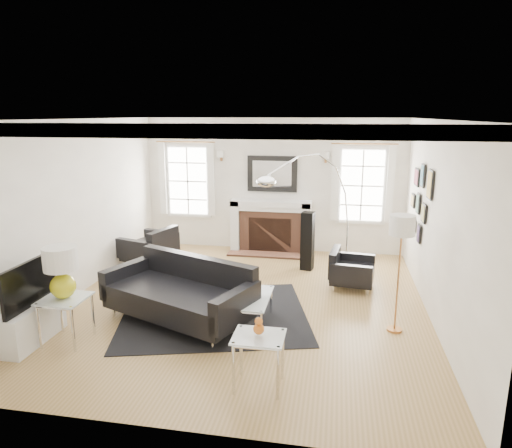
% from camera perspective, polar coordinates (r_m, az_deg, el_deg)
% --- Properties ---
extents(floor, '(6.00, 6.00, 0.00)m').
position_cam_1_polar(floor, '(7.22, -1.46, -9.84)').
color(floor, olive).
rests_on(floor, ground).
extents(back_wall, '(5.50, 0.04, 2.80)m').
position_cam_1_polar(back_wall, '(9.70, 2.06, 4.85)').
color(back_wall, white).
rests_on(back_wall, floor).
extents(front_wall, '(5.50, 0.04, 2.80)m').
position_cam_1_polar(front_wall, '(4.02, -10.30, -8.10)').
color(front_wall, white).
rests_on(front_wall, floor).
extents(left_wall, '(0.04, 6.00, 2.80)m').
position_cam_1_polar(left_wall, '(7.82, -21.70, 1.76)').
color(left_wall, white).
rests_on(left_wall, floor).
extents(right_wall, '(0.04, 6.00, 2.80)m').
position_cam_1_polar(right_wall, '(6.80, 21.79, 0.10)').
color(right_wall, white).
rests_on(right_wall, floor).
extents(ceiling, '(5.50, 6.00, 0.02)m').
position_cam_1_polar(ceiling, '(6.63, -1.61, 12.96)').
color(ceiling, white).
rests_on(ceiling, back_wall).
extents(crown_molding, '(5.50, 6.00, 0.12)m').
position_cam_1_polar(crown_molding, '(6.63, -1.61, 12.44)').
color(crown_molding, white).
rests_on(crown_molding, back_wall).
extents(fireplace, '(1.70, 0.69, 1.11)m').
position_cam_1_polar(fireplace, '(9.66, 1.84, -0.37)').
color(fireplace, white).
rests_on(fireplace, floor).
extents(mantel_mirror, '(1.05, 0.07, 0.75)m').
position_cam_1_polar(mantel_mirror, '(9.62, 2.04, 6.28)').
color(mantel_mirror, black).
rests_on(mantel_mirror, back_wall).
extents(window_left, '(1.24, 0.15, 1.62)m').
position_cam_1_polar(window_left, '(10.07, -8.51, 5.37)').
color(window_left, white).
rests_on(window_left, back_wall).
extents(window_right, '(1.24, 0.15, 1.62)m').
position_cam_1_polar(window_right, '(9.56, 13.11, 4.73)').
color(window_right, white).
rests_on(window_right, back_wall).
extents(gallery_wall, '(0.04, 1.73, 1.29)m').
position_cam_1_polar(gallery_wall, '(8.02, 19.87, 3.17)').
color(gallery_wall, black).
rests_on(gallery_wall, right_wall).
extents(tv_unit, '(0.35, 1.00, 1.09)m').
position_cam_1_polar(tv_unit, '(6.62, -26.33, -10.51)').
color(tv_unit, white).
rests_on(tv_unit, floor).
extents(area_rug, '(3.14, 2.82, 0.01)m').
position_cam_1_polar(area_rug, '(6.86, -5.22, -11.17)').
color(area_rug, black).
rests_on(area_rug, floor).
extents(sofa, '(2.38, 1.73, 0.71)m').
position_cam_1_polar(sofa, '(6.64, -9.26, -8.59)').
color(sofa, black).
rests_on(sofa, floor).
extents(armchair_left, '(1.05, 1.12, 0.62)m').
position_cam_1_polar(armchair_left, '(9.06, -12.94, -2.94)').
color(armchair_left, black).
rests_on(armchair_left, floor).
extents(armchair_right, '(0.80, 0.87, 0.53)m').
position_cam_1_polar(armchair_right, '(7.91, 11.60, -5.71)').
color(armchair_right, black).
rests_on(armchair_right, floor).
extents(coffee_table, '(0.95, 0.95, 0.42)m').
position_cam_1_polar(coffee_table, '(6.41, -2.57, -9.22)').
color(coffee_table, silver).
rests_on(coffee_table, floor).
extents(side_table_left, '(0.55, 0.55, 0.60)m').
position_cam_1_polar(side_table_left, '(6.38, -22.75, -9.42)').
color(side_table_left, silver).
rests_on(side_table_left, floor).
extents(nesting_table, '(0.55, 0.46, 0.60)m').
position_cam_1_polar(nesting_table, '(4.99, 0.34, -15.05)').
color(nesting_table, silver).
rests_on(nesting_table, floor).
extents(gourd_lamp, '(0.42, 0.42, 0.67)m').
position_cam_1_polar(gourd_lamp, '(6.21, -23.17, -5.19)').
color(gourd_lamp, gold).
rests_on(gourd_lamp, side_table_left).
extents(orange_vase, '(0.12, 0.12, 0.19)m').
position_cam_1_polar(orange_vase, '(4.89, 0.34, -12.73)').
color(orange_vase, '#C96219').
rests_on(orange_vase, nesting_table).
extents(arc_floor_lamp, '(1.63, 1.51, 2.30)m').
position_cam_1_polar(arc_floor_lamp, '(7.92, 6.72, 1.63)').
color(arc_floor_lamp, silver).
rests_on(arc_floor_lamp, floor).
extents(stick_floor_lamp, '(0.33, 0.33, 1.61)m').
position_cam_1_polar(stick_floor_lamp, '(6.18, 17.78, -0.90)').
color(stick_floor_lamp, '#AC703B').
rests_on(stick_floor_lamp, floor).
extents(speaker_tower, '(0.26, 0.26, 1.11)m').
position_cam_1_polar(speaker_tower, '(8.61, 6.46, -2.13)').
color(speaker_tower, black).
rests_on(speaker_tower, floor).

